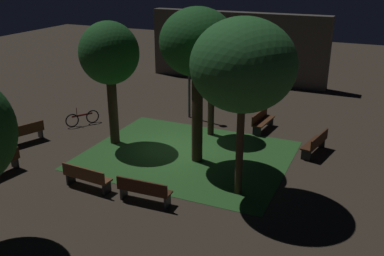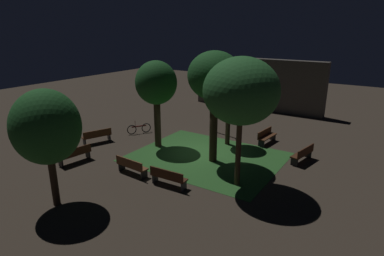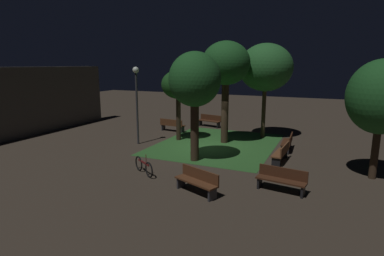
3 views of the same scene
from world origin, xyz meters
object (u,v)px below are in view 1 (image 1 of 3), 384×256
at_px(bench_near_trees, 262,120).
at_px(tree_right_canopy, 198,45).
at_px(tree_back_left, 243,66).
at_px(bicycle, 82,118).
at_px(tree_left_canopy, 109,55).
at_px(lamp_post_near_wall, 189,58).
at_px(bench_front_right, 316,143).
at_px(bench_lawn_edge, 23,133).
at_px(tree_near_wall, 212,62).
at_px(bench_by_lamp, 144,190).
at_px(bench_path_side, 86,177).

bearing_deg(bench_near_trees, tree_right_canopy, -108.64).
relative_size(tree_back_left, bicycle, 4.05).
distance_m(bench_near_trees, tree_left_canopy, 7.59).
xyz_separation_m(tree_right_canopy, lamp_post_near_wall, (-2.39, 4.54, -1.53)).
relative_size(bench_front_right, tree_back_left, 0.32).
xyz_separation_m(bench_lawn_edge, tree_near_wall, (7.02, 4.28, 2.87)).
height_order(bench_near_trees, lamp_post_near_wall, lamp_post_near_wall).
distance_m(bench_lawn_edge, tree_near_wall, 8.70).
relative_size(tree_back_left, lamp_post_near_wall, 1.31).
distance_m(bench_by_lamp, bench_front_right, 7.67).
relative_size(bench_by_lamp, tree_near_wall, 0.42).
height_order(bench_path_side, bench_lawn_edge, same).
distance_m(bench_near_trees, bicycle, 8.58).
relative_size(tree_back_left, tree_left_canopy, 1.13).
bearing_deg(bench_near_trees, bench_by_lamp, -102.10).
xyz_separation_m(tree_back_left, bicycle, (-8.94, 3.23, -4.06)).
bearing_deg(lamp_post_near_wall, bench_front_right, -17.00).
xyz_separation_m(tree_back_left, lamp_post_near_wall, (-4.69, 6.36, -1.35)).
relative_size(bench_near_trees, bicycle, 1.27).
xyz_separation_m(bench_path_side, tree_right_canopy, (2.54, 3.72, 4.10)).
xyz_separation_m(bench_by_lamp, tree_back_left, (2.58, 1.90, 3.92)).
height_order(bench_front_right, tree_near_wall, tree_near_wall).
xyz_separation_m(bench_path_side, tree_back_left, (4.84, 1.90, 3.92)).
bearing_deg(bench_front_right, tree_near_wall, 176.75).
distance_m(bench_path_side, bench_lawn_edge, 5.49).
height_order(bench_near_trees, tree_left_canopy, tree_left_canopy).
relative_size(bench_lawn_edge, lamp_post_near_wall, 0.41).
height_order(tree_back_left, lamp_post_near_wall, tree_back_left).
relative_size(bench_by_lamp, bench_near_trees, 0.99).
relative_size(bench_front_right, tree_left_canopy, 0.36).
height_order(bench_front_right, tree_left_canopy, tree_left_canopy).
xyz_separation_m(tree_near_wall, lamp_post_near_wall, (-1.85, 1.74, -0.30)).
distance_m(tree_left_canopy, bicycle, 4.56).
relative_size(bench_lawn_edge, tree_left_canopy, 0.35).
bearing_deg(lamp_post_near_wall, bench_lawn_edge, -130.63).
height_order(tree_near_wall, tree_right_canopy, tree_right_canopy).
distance_m(bench_by_lamp, bicycle, 8.17).
relative_size(tree_left_canopy, bicycle, 3.59).
height_order(tree_near_wall, bicycle, tree_near_wall).
height_order(tree_right_canopy, bicycle, tree_right_canopy).
height_order(bench_by_lamp, bench_lawn_edge, same).
relative_size(bench_lawn_edge, tree_near_wall, 0.43).
distance_m(bench_front_right, bench_near_trees, 3.25).
xyz_separation_m(bench_path_side, bicycle, (-4.09, 5.13, -0.14)).
height_order(bench_by_lamp, tree_back_left, tree_back_left).
height_order(tree_back_left, tree_left_canopy, tree_back_left).
distance_m(bench_by_lamp, lamp_post_near_wall, 8.90).
height_order(bench_near_trees, bicycle, bicycle).
relative_size(bench_near_trees, tree_left_canopy, 0.35).
bearing_deg(tree_left_canopy, bench_near_trees, 37.04).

